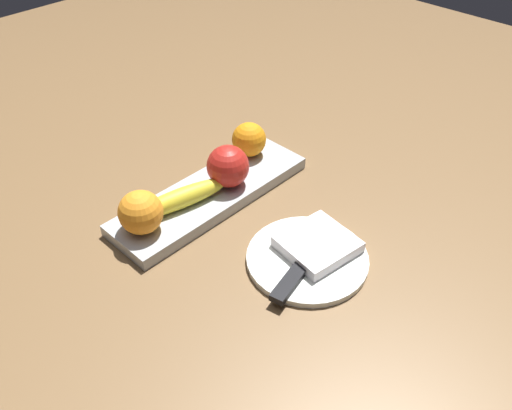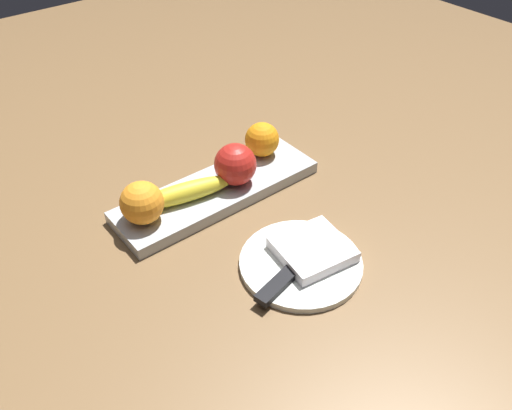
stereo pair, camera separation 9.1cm
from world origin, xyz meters
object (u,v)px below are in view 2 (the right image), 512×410
banana (185,192)px  dinner_plate (301,263)px  folded_napkin (313,250)px  orange_near_apple (262,139)px  knife (284,279)px  fruit_tray (217,191)px  apple (236,165)px  orange_near_banana (142,203)px

banana → dinner_plate: (0.07, -0.24, -0.04)m
folded_napkin → orange_near_apple: bearing=67.8°
orange_near_apple → knife: 0.34m
fruit_tray → dinner_plate: fruit_tray is taller
fruit_tray → banana: bearing=179.0°
apple → fruit_tray: bearing=159.2°
orange_near_apple → orange_near_banana: (-0.29, -0.03, 0.00)m
orange_near_apple → orange_near_banana: bearing=-173.7°
banana → knife: (0.02, -0.25, -0.03)m
fruit_tray → apple: bearing=-20.8°
fruit_tray → apple: apple is taller
orange_near_banana → fruit_tray: bearing=-0.0°
fruit_tray → orange_near_banana: 0.16m
orange_near_apple → folded_napkin: size_ratio=0.61×
banana → folded_napkin: 0.26m
banana → folded_napkin: banana is taller
folded_napkin → knife: folded_napkin is taller
folded_napkin → fruit_tray: bearing=96.1°
apple → orange_near_banana: bearing=175.8°
orange_near_banana → knife: size_ratio=0.42×
orange_near_apple → folded_napkin: orange_near_apple is taller
apple → orange_near_apple: 0.11m
folded_napkin → knife: size_ratio=0.63×
orange_near_apple → folded_napkin: (-0.11, -0.27, -0.04)m
banana → knife: banana is taller
apple → orange_near_banana: apple is taller
knife → orange_near_apple: bearing=44.4°
orange_near_banana → folded_napkin: bearing=-52.7°
orange_near_apple → knife: size_ratio=0.38×
apple → banana: size_ratio=0.42×
fruit_tray → banana: banana is taller
banana → orange_near_banana: size_ratio=2.53×
fruit_tray → apple: (0.04, -0.01, 0.05)m
apple → dinner_plate: 0.23m
banana → knife: size_ratio=1.06×
banana → knife: 0.25m
banana → orange_near_banana: orange_near_banana is taller
dinner_plate → knife: (-0.05, -0.02, 0.01)m
apple → banana: 0.11m
knife → apple: bearing=57.4°
apple → folded_napkin: apple is taller
orange_near_apple → apple: bearing=-155.1°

